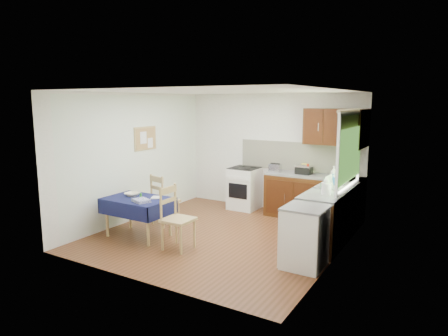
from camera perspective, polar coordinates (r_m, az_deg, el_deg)
The scene contains 33 objects.
floor at distance 7.13m, azimuth -0.33°, elevation -9.61°, with size 4.20×4.20×0.00m, color #512D15.
ceiling at distance 6.74m, azimuth -0.35°, elevation 10.91°, with size 4.00×4.20×0.02m, color white.
wall_back at distance 8.67m, azimuth 6.83°, elevation 2.26°, with size 4.00×0.02×2.50m, color white.
wall_front at distance 5.17m, azimuth -12.43°, elevation -2.85°, with size 4.00×0.02×2.50m, color white.
wall_left at distance 8.03m, azimuth -12.67°, elevation 1.51°, with size 0.02×4.20×2.50m, color white.
wall_right at distance 6.06m, azimuth 16.10°, elevation -1.20°, with size 0.02×4.20×2.50m, color white.
base_cabinets at distance 7.59m, azimuth 13.54°, elevation -5.31°, with size 1.90×2.30×0.86m.
worktop_back at distance 8.08m, azimuth 12.73°, elevation -1.10°, with size 1.90×0.60×0.04m, color slate.
worktop_right at distance 6.82m, azimuth 14.92°, elevation -3.14°, with size 0.60×1.70×0.04m, color slate.
worktop_corner at distance 7.91m, azimuth 17.21°, elevation -1.52°, with size 0.60×0.60×0.04m, color slate.
splashback at distance 8.43m, azimuth 10.83°, elevation 1.60°, with size 2.70×0.02×0.60m, color white.
upper_cabinets at distance 7.84m, azimuth 16.31°, elevation 5.58°, with size 1.20×0.85×0.70m.
stove at distance 8.76m, azimuth 2.93°, elevation -2.88°, with size 0.60×0.61×0.92m.
window at distance 6.68m, azimuth 17.56°, elevation 3.18°, with size 0.04×1.48×1.26m.
fridge at distance 5.83m, azimuth 11.44°, elevation -9.64°, with size 0.58×0.60×0.89m.
corkboard at distance 8.19m, azimuth -11.17°, elevation 4.17°, with size 0.04×0.62×0.47m.
dining_table at distance 7.09m, azimuth -12.19°, elevation -5.05°, with size 1.14×0.77×0.68m.
chair_far at distance 7.66m, azimuth -8.71°, elevation -4.31°, with size 0.53×0.53×0.98m.
chair_near at distance 6.43m, azimuth -6.94°, elevation -6.81°, with size 0.45×0.45×1.02m.
toaster at distance 8.27m, azimuth 7.33°, elevation 0.03°, with size 0.24×0.15×0.19m.
sandwich_press at distance 8.13m, azimuth 11.36°, elevation -0.23°, with size 0.30×0.26×0.18m.
sauce_bottle at distance 8.05m, azimuth 11.87°, elevation -0.18°, with size 0.05×0.05×0.22m, color #AF200E.
yellow_packet at distance 8.28m, azimuth 11.48°, elevation -0.03°, with size 0.13×0.09×0.18m, color yellow.
dish_rack at distance 6.93m, azimuth 14.82°, elevation -2.56°, with size 0.45×0.34×0.21m.
kettle at distance 6.40m, azimuth 14.41°, elevation -2.72°, with size 0.15×0.15×0.26m.
cup at distance 7.89m, azimuth 15.65°, elevation -1.00°, with size 0.11×0.11×0.09m, color white.
soap_bottle_a at distance 7.33m, azimuth 15.38°, elevation -0.93°, with size 0.12×0.12×0.30m, color white.
soap_bottle_b at distance 7.10m, azimuth 15.25°, elevation -1.64°, with size 0.09×0.10×0.21m, color #1C4EA7.
soap_bottle_c at distance 6.81m, azimuth 14.18°, elevation -2.21°, with size 0.14×0.14×0.17m, color green.
plate_bowl at distance 7.23m, azimuth -12.98°, elevation -3.69°, with size 0.25×0.25×0.06m, color #F5ECC8.
book at distance 7.03m, azimuth -10.31°, elevation -4.16°, with size 0.15×0.20×0.02m, color white.
spice_jar at distance 7.08m, azimuth -11.80°, elevation -3.85°, with size 0.04×0.04×0.08m, color green.
tea_towel at distance 6.78m, azimuth -11.74°, elevation -4.57°, with size 0.28×0.22×0.05m, color navy.
Camera 1 is at (3.47, -5.77, 2.34)m, focal length 32.00 mm.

